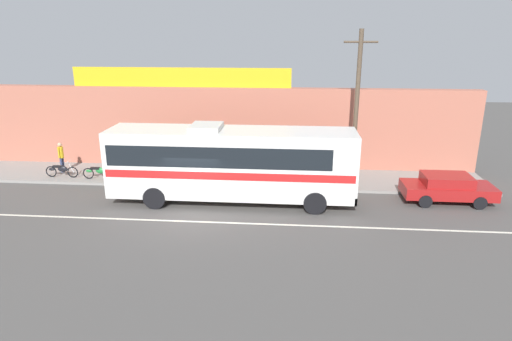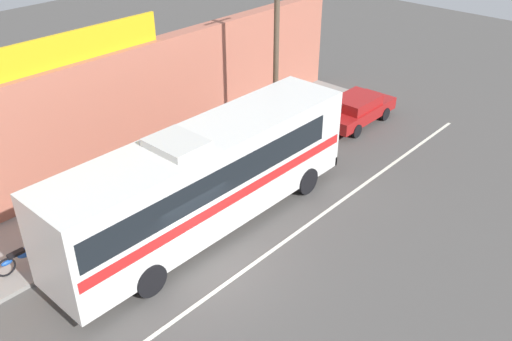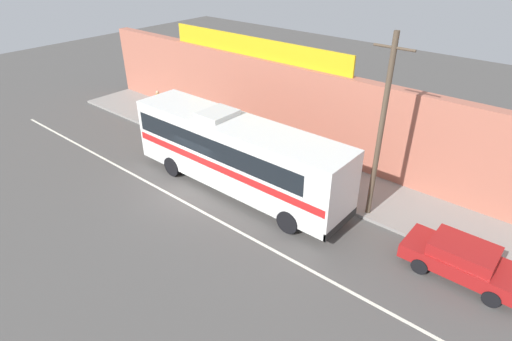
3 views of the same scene
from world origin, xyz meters
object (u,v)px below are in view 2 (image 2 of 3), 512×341
(parked_car, at_px, (357,109))
(motorcycle_blue, at_px, (23,255))
(intercity_bus, at_px, (205,176))
(utility_pole, at_px, (276,53))

(parked_car, xyz_separation_m, motorcycle_blue, (-15.74, 1.72, -0.17))
(motorcycle_blue, bearing_deg, intercity_bus, -25.47)
(intercity_bus, height_order, utility_pole, utility_pole)
(utility_pole, bearing_deg, motorcycle_blue, 177.96)
(intercity_bus, bearing_deg, utility_pole, 19.53)
(intercity_bus, xyz_separation_m, motorcycle_blue, (-5.34, 2.54, -1.50))
(intercity_bus, height_order, motorcycle_blue, intercity_bus)
(intercity_bus, distance_m, motorcycle_blue, 6.10)
(intercity_bus, relative_size, utility_pole, 1.47)
(parked_car, bearing_deg, utility_pole, 163.27)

